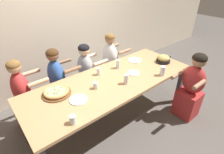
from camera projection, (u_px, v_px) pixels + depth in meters
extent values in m
plane|color=#514C47|center=(112.00, 119.00, 2.93)|extent=(18.00, 18.00, 0.00)
cube|color=beige|center=(60.00, 6.00, 3.02)|extent=(10.00, 0.06, 3.20)
cube|color=tan|center=(112.00, 81.00, 2.54)|extent=(2.56, 0.96, 0.04)
cube|color=#4C4C51|center=(179.00, 85.00, 3.13)|extent=(0.07, 0.07, 0.73)
cube|color=#4C4C51|center=(23.00, 123.00, 2.36)|extent=(0.07, 0.07, 0.73)
cube|color=#4C4C51|center=(144.00, 68.00, 3.68)|extent=(0.07, 0.07, 0.73)
cylinder|color=brown|center=(57.00, 93.00, 2.24)|extent=(0.37, 0.37, 0.02)
torus|color=tan|center=(56.00, 91.00, 2.22)|extent=(0.32, 0.32, 0.04)
cylinder|color=#E5C675|center=(56.00, 92.00, 2.23)|extent=(0.27, 0.27, 0.03)
cylinder|color=#4C7A3D|center=(56.00, 93.00, 2.17)|extent=(0.02, 0.02, 0.01)
cylinder|color=#4C7A3D|center=(55.00, 89.00, 2.24)|extent=(0.02, 0.02, 0.01)
cylinder|color=#4C7A3D|center=(58.00, 91.00, 2.21)|extent=(0.02, 0.02, 0.01)
cylinder|color=#4C7A3D|center=(55.00, 86.00, 2.30)|extent=(0.02, 0.02, 0.01)
cylinder|color=#4C7A3D|center=(61.00, 87.00, 2.27)|extent=(0.02, 0.02, 0.01)
cylinder|color=#4C7A3D|center=(48.00, 93.00, 2.17)|extent=(0.02, 0.02, 0.01)
cylinder|color=#4C7A3D|center=(54.00, 93.00, 2.16)|extent=(0.02, 0.02, 0.01)
cylinder|color=black|center=(163.00, 61.00, 3.01)|extent=(0.23, 0.23, 0.05)
cylinder|color=black|center=(169.00, 57.00, 3.09)|extent=(0.10, 0.02, 0.02)
ellipsoid|color=tan|center=(164.00, 58.00, 2.98)|extent=(0.20, 0.20, 0.11)
cylinder|color=white|center=(135.00, 60.00, 3.07)|extent=(0.24, 0.24, 0.01)
cube|color=#B7B7BC|center=(135.00, 60.00, 3.07)|extent=(0.01, 0.16, 0.01)
cylinder|color=white|center=(134.00, 73.00, 2.69)|extent=(0.19, 0.19, 0.01)
cube|color=#B7B7BC|center=(134.00, 72.00, 2.69)|extent=(0.07, 0.12, 0.01)
cylinder|color=white|center=(78.00, 100.00, 2.14)|extent=(0.22, 0.22, 0.01)
cube|color=#B7B7BC|center=(78.00, 99.00, 2.13)|extent=(0.16, 0.04, 0.01)
cylinder|color=silver|center=(96.00, 85.00, 2.33)|extent=(0.07, 0.07, 0.09)
cylinder|color=#1EA8DB|center=(96.00, 86.00, 2.33)|extent=(0.06, 0.06, 0.07)
cylinder|color=black|center=(97.00, 84.00, 2.33)|extent=(0.01, 0.01, 0.12)
cylinder|color=silver|center=(162.00, 71.00, 2.61)|extent=(0.08, 0.08, 0.15)
cylinder|color=black|center=(162.00, 73.00, 2.62)|extent=(0.07, 0.07, 0.09)
cylinder|color=silver|center=(99.00, 72.00, 2.63)|extent=(0.06, 0.06, 0.11)
cylinder|color=silver|center=(118.00, 64.00, 2.80)|extent=(0.07, 0.07, 0.14)
cylinder|color=silver|center=(126.00, 79.00, 2.41)|extent=(0.07, 0.07, 0.14)
cylinder|color=silver|center=(73.00, 120.00, 1.79)|extent=(0.07, 0.07, 0.10)
cylinder|color=black|center=(73.00, 121.00, 1.80)|extent=(0.06, 0.06, 0.07)
cube|color=#B22D2D|center=(187.00, 103.00, 2.92)|extent=(0.32, 0.34, 0.46)
ellipsoid|color=#B22D2D|center=(194.00, 80.00, 2.68)|extent=(0.24, 0.36, 0.46)
sphere|color=#9E7051|center=(199.00, 60.00, 2.50)|extent=(0.21, 0.21, 0.21)
ellipsoid|color=black|center=(200.00, 58.00, 2.49)|extent=(0.21, 0.21, 0.14)
cylinder|color=#9E7051|center=(199.00, 85.00, 2.41)|extent=(0.28, 0.06, 0.06)
cylinder|color=#9E7051|center=(177.00, 75.00, 2.63)|extent=(0.28, 0.06, 0.06)
cube|color=#2D5193|center=(61.00, 100.00, 2.98)|extent=(0.32, 0.34, 0.46)
ellipsoid|color=#2D5193|center=(56.00, 76.00, 2.72)|extent=(0.24, 0.36, 0.53)
sphere|color=brown|center=(52.00, 55.00, 2.53)|extent=(0.18, 0.18, 0.18)
ellipsoid|color=#422814|center=(52.00, 53.00, 2.52)|extent=(0.18, 0.18, 0.13)
cylinder|color=brown|center=(63.00, 62.00, 2.88)|extent=(0.28, 0.06, 0.06)
cylinder|color=brown|center=(73.00, 70.00, 2.66)|extent=(0.28, 0.06, 0.06)
cube|color=#99999E|center=(87.00, 89.00, 3.26)|extent=(0.32, 0.34, 0.46)
ellipsoid|color=#99999E|center=(85.00, 67.00, 3.02)|extent=(0.24, 0.36, 0.46)
sphere|color=beige|center=(84.00, 50.00, 2.85)|extent=(0.19, 0.19, 0.19)
ellipsoid|color=black|center=(84.00, 48.00, 2.83)|extent=(0.19, 0.19, 0.13)
cylinder|color=beige|center=(90.00, 56.00, 3.20)|extent=(0.28, 0.06, 0.06)
cylinder|color=beige|center=(101.00, 63.00, 2.97)|extent=(0.28, 0.06, 0.06)
cube|color=#B22D2D|center=(30.00, 114.00, 2.69)|extent=(0.32, 0.34, 0.46)
ellipsoid|color=#B22D2D|center=(21.00, 88.00, 2.44)|extent=(0.24, 0.36, 0.51)
sphere|color=tan|center=(14.00, 67.00, 2.26)|extent=(0.18, 0.18, 0.18)
ellipsoid|color=brown|center=(13.00, 65.00, 2.24)|extent=(0.18, 0.18, 0.13)
cylinder|color=tan|center=(30.00, 73.00, 2.61)|extent=(0.28, 0.06, 0.06)
cylinder|color=tan|center=(38.00, 82.00, 2.38)|extent=(0.28, 0.06, 0.06)
cube|color=silver|center=(110.00, 79.00, 3.56)|extent=(0.32, 0.34, 0.46)
ellipsoid|color=silver|center=(110.00, 57.00, 3.30)|extent=(0.24, 0.36, 0.54)
sphere|color=#9E7051|center=(110.00, 39.00, 3.11)|extent=(0.18, 0.18, 0.18)
ellipsoid|color=brown|center=(110.00, 37.00, 3.10)|extent=(0.18, 0.18, 0.13)
cylinder|color=#9E7051|center=(113.00, 46.00, 3.46)|extent=(0.28, 0.06, 0.06)
cylinder|color=#9E7051|center=(124.00, 51.00, 3.24)|extent=(0.28, 0.06, 0.06)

